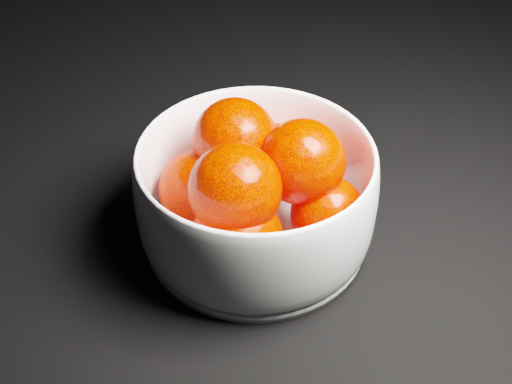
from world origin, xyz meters
TOP-DOWN VIEW (x-y plane):
  - bowl at (0.25, 0.09)m, footprint 0.21×0.21m
  - orange_pile at (0.25, 0.09)m, footprint 0.16×0.16m

SIDE VIEW (x-z plane):
  - bowl at x=0.25m, z-range 0.00..0.10m
  - orange_pile at x=0.25m, z-range 0.01..0.12m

